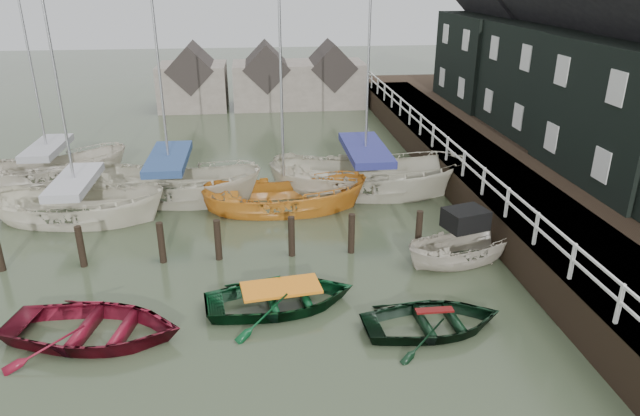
{
  "coord_description": "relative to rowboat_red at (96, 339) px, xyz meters",
  "views": [
    {
      "loc": [
        0.23,
        -13.97,
        8.77
      ],
      "look_at": [
        2.22,
        3.65,
        1.4
      ],
      "focal_mm": 32.0,
      "sensor_mm": 36.0,
      "label": 1
    }
  ],
  "objects": [
    {
      "name": "ground",
      "position": [
        4.16,
        1.1,
        0.0
      ],
      "size": [
        120.0,
        120.0,
        0.0
      ],
      "primitive_type": "plane",
      "color": "#2C3522",
      "rests_on": "ground"
    },
    {
      "name": "sailboat_d",
      "position": [
        8.86,
        9.75,
        0.06
      ],
      "size": [
        8.72,
        4.85,
        12.41
      ],
      "rotation": [
        0.0,
        0.0,
        1.35
      ],
      "color": "beige",
      "rests_on": "ground"
    },
    {
      "name": "quay_houses",
      "position": [
        19.15,
        9.76,
        5.68
      ],
      "size": [
        6.52,
        28.14,
        10.01
      ],
      "color": "black",
      "rests_on": "ground"
    },
    {
      "name": "sailboat_e",
      "position": [
        -4.96,
        12.75,
        0.06
      ],
      "size": [
        7.02,
        3.97,
        10.47
      ],
      "rotation": [
        0.0,
        0.0,
        1.81
      ],
      "color": "beige",
      "rests_on": "ground"
    },
    {
      "name": "mooring_pilings",
      "position": [
        3.04,
        4.1,
        0.5
      ],
      "size": [
        13.72,
        0.22,
        1.8
      ],
      "color": "black",
      "rests_on": "ground"
    },
    {
      "name": "land_strip",
      "position": [
        19.16,
        11.1,
        0.0
      ],
      "size": [
        14.0,
        38.0,
        1.5
      ],
      "primitive_type": "cube",
      "color": "black",
      "rests_on": "ground"
    },
    {
      "name": "sailboat_b",
      "position": [
        0.74,
        9.83,
        0.06
      ],
      "size": [
        8.1,
        4.59,
        12.68
      ],
      "rotation": [
        0.0,
        0.0,
        1.33
      ],
      "color": "beige",
      "rests_on": "ground"
    },
    {
      "name": "rowboat_red",
      "position": [
        0.0,
        0.0,
        0.0
      ],
      "size": [
        5.1,
        4.08,
        0.94
      ],
      "primitive_type": "imported",
      "rotation": [
        0.0,
        0.0,
        1.37
      ],
      "color": "#5E0D1B",
      "rests_on": "ground"
    },
    {
      "name": "rowboat_dkgreen",
      "position": [
        8.79,
        -0.56,
        0.0
      ],
      "size": [
        3.95,
        2.95,
        0.78
      ],
      "primitive_type": "imported",
      "rotation": [
        0.0,
        0.0,
        1.64
      ],
      "color": "black",
      "rests_on": "ground"
    },
    {
      "name": "motorboat",
      "position": [
        10.96,
        3.18,
        0.1
      ],
      "size": [
        4.48,
        2.68,
        2.51
      ],
      "rotation": [
        0.0,
        0.0,
        1.85
      ],
      "color": "#BDB4A1",
      "rests_on": "ground"
    },
    {
      "name": "sailboat_c",
      "position": [
        5.33,
        8.17,
        0.01
      ],
      "size": [
        6.6,
        2.68,
        9.87
      ],
      "rotation": [
        0.0,
        0.0,
        1.54
      ],
      "color": "orange",
      "rests_on": "ground"
    },
    {
      "name": "rowboat_green",
      "position": [
        4.85,
        0.98,
        0.0
      ],
      "size": [
        4.58,
        3.54,
        0.87
      ],
      "primitive_type": "imported",
      "rotation": [
        0.0,
        0.0,
        1.7
      ],
      "color": "#083217",
      "rests_on": "ground"
    },
    {
      "name": "sailboat_a",
      "position": [
        -2.47,
        7.99,
        0.06
      ],
      "size": [
        6.96,
        3.47,
        11.3
      ],
      "rotation": [
        0.0,
        0.0,
        1.42
      ],
      "color": "beige",
      "rests_on": "ground"
    },
    {
      "name": "far_sheds",
      "position": [
        4.99,
        27.1,
        1.86
      ],
      "size": [
        14.0,
        4.08,
        4.39
      ],
      "color": "#665B51",
      "rests_on": "ground"
    },
    {
      "name": "pier",
      "position": [
        13.63,
        11.1,
        0.71
      ],
      "size": [
        3.04,
        32.0,
        2.7
      ],
      "color": "black",
      "rests_on": "ground"
    }
  ]
}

